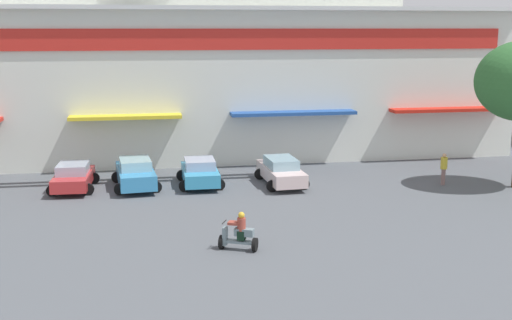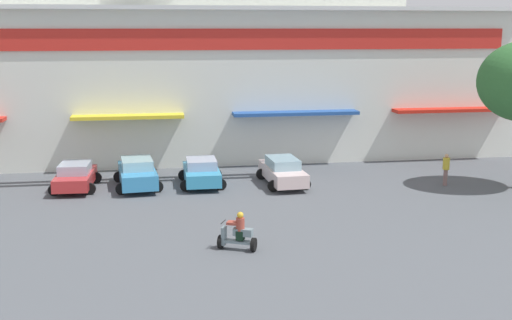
% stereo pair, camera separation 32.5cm
% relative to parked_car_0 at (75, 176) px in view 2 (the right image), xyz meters
% --- Properties ---
extents(ground_plane, '(128.00, 128.00, 0.00)m').
position_rel_parked_car_0_xyz_m(ground_plane, '(7.62, -12.70, -0.71)').
color(ground_plane, '#51565B').
extents(colonial_building, '(38.93, 19.39, 20.63)m').
position_rel_parked_car_0_xyz_m(colonial_building, '(7.62, 11.40, 8.18)').
color(colonial_building, silver).
rests_on(colonial_building, ground).
extents(parked_car_0, '(2.43, 3.95, 1.39)m').
position_rel_parked_car_0_xyz_m(parked_car_0, '(0.00, 0.00, 0.00)').
color(parked_car_0, '#BB2D2E').
rests_on(parked_car_0, ground).
extents(parked_car_1, '(2.65, 4.46, 1.54)m').
position_rel_parked_car_0_xyz_m(parked_car_1, '(3.14, -0.07, 0.07)').
color(parked_car_1, '#3689C0').
rests_on(parked_car_1, ground).
extents(parked_car_2, '(2.39, 3.87, 1.43)m').
position_rel_parked_car_0_xyz_m(parked_car_2, '(6.49, -0.15, 0.02)').
color(parked_car_2, '#3594C1').
rests_on(parked_car_2, ground).
extents(parked_car_3, '(2.44, 4.50, 1.45)m').
position_rel_parked_car_0_xyz_m(parked_car_3, '(10.77, -0.69, 0.03)').
color(parked_car_3, beige).
rests_on(parked_car_3, ground).
extents(scooter_rider_2, '(1.52, 1.06, 1.49)m').
position_rel_parked_car_0_xyz_m(scooter_rider_2, '(7.11, -10.38, -0.08)').
color(scooter_rider_2, black).
rests_on(scooter_rider_2, ground).
extents(pedestrian_1, '(0.38, 0.38, 1.71)m').
position_rel_parked_car_0_xyz_m(pedestrian_1, '(19.26, -2.22, 0.27)').
color(pedestrian_1, '#81615D').
rests_on(pedestrian_1, ground).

